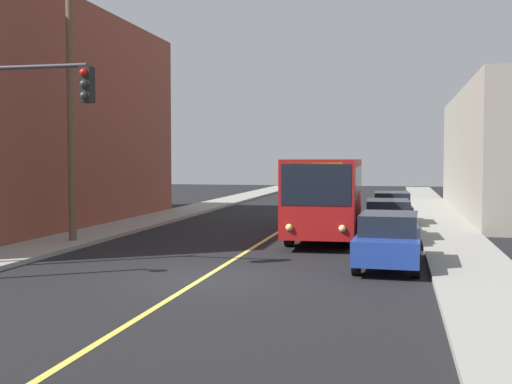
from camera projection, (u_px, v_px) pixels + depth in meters
ground_plane at (203, 279)px, 17.19m from camera, size 120.00×120.00×0.00m
sidewalk_left at (114, 229)px, 28.50m from camera, size 2.50×90.00×0.15m
sidewalk_right at (452, 238)px, 25.37m from camera, size 2.50×90.00×0.15m
lane_stripe_center at (293, 223)px, 31.81m from camera, size 0.16×60.00×0.01m
city_bus at (328, 192)px, 27.29m from camera, size 2.97×12.22×3.20m
parked_car_blue at (389, 239)px, 18.86m from camera, size 1.97×4.47×1.62m
parked_car_silver at (388, 220)px, 24.94m from camera, size 1.96×4.46×1.62m
parked_car_black at (392, 208)px, 30.75m from camera, size 1.96×4.46×1.62m
utility_pole_near at (70, 78)px, 23.80m from camera, size 2.40×0.28×11.13m
traffic_signal_left_corner at (25, 121)px, 18.35m from camera, size 3.75×0.48×6.00m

